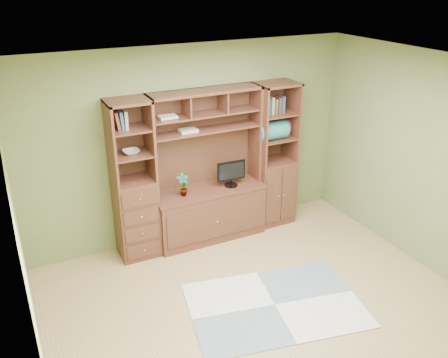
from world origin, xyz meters
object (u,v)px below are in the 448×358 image
center_hutch (209,169)px  left_tower (134,182)px  monitor (231,169)px  right_tower (274,155)px

center_hutch → left_tower: bearing=177.7°
monitor → left_tower: bearing=179.8°
right_tower → center_hutch: bearing=-177.8°
monitor → center_hutch: bearing=176.7°
left_tower → monitor: bearing=-3.3°
center_hutch → left_tower: (-1.00, 0.04, 0.00)m
left_tower → center_hutch: bearing=-2.3°
left_tower → monitor: 1.32m
monitor → right_tower: bearing=9.1°
center_hutch → right_tower: bearing=2.2°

